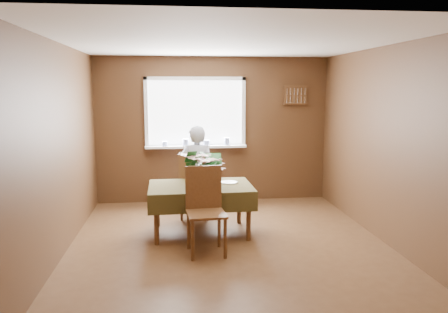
{
  "coord_description": "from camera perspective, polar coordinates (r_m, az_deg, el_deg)",
  "views": [
    {
      "loc": [
        -0.67,
        -5.26,
        1.96
      ],
      "look_at": [
        0.0,
        0.55,
        1.05
      ],
      "focal_mm": 35.0,
      "sensor_mm": 36.0,
      "label": 1
    }
  ],
  "objects": [
    {
      "name": "window_assembly",
      "position": [
        7.49,
        -3.68,
        4.25
      ],
      "size": [
        1.72,
        0.2,
        1.22
      ],
      "color": "white",
      "rests_on": "wall_back"
    },
    {
      "name": "chair_near",
      "position": [
        5.29,
        -2.49,
        -6.53
      ],
      "size": [
        0.48,
        0.48,
        1.04
      ],
      "rotation": [
        0.0,
        0.0,
        0.09
      ],
      "color": "brown",
      "rests_on": "floor"
    },
    {
      "name": "wall_front",
      "position": [
        3.16,
        5.8,
        -4.21
      ],
      "size": [
        4.0,
        0.0,
        4.0
      ],
      "primitive_type": "plane",
      "rotation": [
        -1.57,
        0.0,
        0.0
      ],
      "color": "brown",
      "rests_on": "floor"
    },
    {
      "name": "flower_bouquet",
      "position": [
        5.63,
        -3.0,
        -1.27
      ],
      "size": [
        0.54,
        0.54,
        0.46
      ],
      "rotation": [
        0.0,
        0.0,
        -0.29
      ],
      "color": "white",
      "rests_on": "dining_table"
    },
    {
      "name": "chair_far",
      "position": [
        6.61,
        -3.91,
        -3.43
      ],
      "size": [
        0.48,
        0.48,
        1.03
      ],
      "rotation": [
        0.0,
        0.0,
        3.06
      ],
      "color": "brown",
      "rests_on": "floor"
    },
    {
      "name": "spoon_rack",
      "position": [
        7.77,
        9.36,
        7.93
      ],
      "size": [
        0.44,
        0.05,
        0.33
      ],
      "color": "brown",
      "rests_on": "wall_back"
    },
    {
      "name": "table_knife",
      "position": [
        5.68,
        -1.56,
        -4.16
      ],
      "size": [
        0.07,
        0.2,
        0.0
      ],
      "primitive_type": "cube",
      "rotation": [
        0.0,
        0.0,
        0.28
      ],
      "color": "silver",
      "rests_on": "dining_table"
    },
    {
      "name": "ceiling",
      "position": [
        5.33,
        0.7,
        14.66
      ],
      "size": [
        4.5,
        4.5,
        0.0
      ],
      "primitive_type": "plane",
      "rotation": [
        3.14,
        0.0,
        0.0
      ],
      "color": "white",
      "rests_on": "wall_back"
    },
    {
      "name": "wall_back",
      "position": [
        7.57,
        -1.47,
        3.47
      ],
      "size": [
        4.0,
        0.0,
        4.0
      ],
      "primitive_type": "plane",
      "rotation": [
        1.57,
        0.0,
        0.0
      ],
      "color": "brown",
      "rests_on": "floor"
    },
    {
      "name": "dining_table",
      "position": [
        5.92,
        -3.08,
        -4.51
      ],
      "size": [
        1.41,
        0.97,
        0.68
      ],
      "rotation": [
        0.0,
        0.0,
        0.02
      ],
      "color": "brown",
      "rests_on": "floor"
    },
    {
      "name": "floor",
      "position": [
        5.65,
        0.65,
        -11.45
      ],
      "size": [
        4.5,
        4.5,
        0.0
      ],
      "primitive_type": "plane",
      "color": "#4D301A",
      "rests_on": "ground"
    },
    {
      "name": "seated_woman",
      "position": [
        6.52,
        -3.54,
        -2.17
      ],
      "size": [
        0.58,
        0.44,
        1.43
      ],
      "primitive_type": "imported",
      "rotation": [
        0.0,
        0.0,
        2.94
      ],
      "color": "white",
      "rests_on": "floor"
    },
    {
      "name": "side_plate",
      "position": [
        6.04,
        0.66,
        -3.39
      ],
      "size": [
        0.25,
        0.25,
        0.01
      ],
      "primitive_type": "cylinder",
      "rotation": [
        0.0,
        0.0,
        -0.07
      ],
      "color": "white",
      "rests_on": "dining_table"
    },
    {
      "name": "wall_left",
      "position": [
        5.47,
        -20.59,
        0.82
      ],
      "size": [
        0.0,
        4.5,
        4.5
      ],
      "primitive_type": "plane",
      "rotation": [
        1.57,
        0.0,
        1.57
      ],
      "color": "brown",
      "rests_on": "floor"
    },
    {
      "name": "wall_right",
      "position": [
        5.94,
        20.2,
        1.43
      ],
      "size": [
        0.0,
        4.5,
        4.5
      ],
      "primitive_type": "plane",
      "rotation": [
        1.57,
        0.0,
        -1.57
      ],
      "color": "brown",
      "rests_on": "floor"
    }
  ]
}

